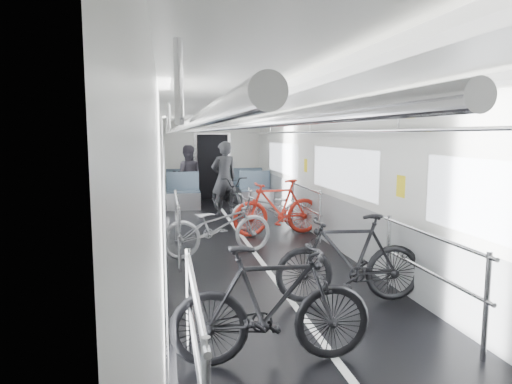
% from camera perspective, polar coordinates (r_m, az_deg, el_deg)
% --- Properties ---
extents(car_shell, '(3.02, 14.01, 2.41)m').
position_cam_1_polar(car_shell, '(9.21, -2.14, 1.74)').
color(car_shell, black).
rests_on(car_shell, ground).
extents(bike_left_mid, '(1.81, 0.61, 1.07)m').
position_cam_1_polar(bike_left_mid, '(4.08, 2.01, -13.89)').
color(bike_left_mid, black).
rests_on(bike_left_mid, floor).
extents(bike_left_far, '(1.99, 1.05, 0.99)m').
position_cam_1_polar(bike_left_far, '(7.60, -4.80, -4.25)').
color(bike_left_far, '#98989C').
rests_on(bike_left_far, floor).
extents(bike_right_near, '(1.83, 0.71, 1.07)m').
position_cam_1_polar(bike_right_near, '(5.60, 11.59, -8.14)').
color(bike_right_near, black).
rests_on(bike_right_near, floor).
extents(bike_right_mid, '(1.70, 0.67, 0.88)m').
position_cam_1_polar(bike_right_mid, '(9.69, 1.87, -2.09)').
color(bike_right_mid, '#B7B6BC').
rests_on(bike_right_mid, floor).
extents(bike_right_far, '(1.91, 0.76, 1.11)m').
position_cam_1_polar(bike_right_far, '(9.09, 2.71, -1.96)').
color(bike_right_far, red).
rests_on(bike_right_far, floor).
extents(bike_aisle, '(1.08, 2.00, 1.00)m').
position_cam_1_polar(bike_aisle, '(11.32, -3.70, -0.45)').
color(bike_aisle, black).
rests_on(bike_aisle, floor).
extents(person_standing, '(0.77, 0.62, 1.84)m').
position_cam_1_polar(person_standing, '(11.36, -4.03, 1.72)').
color(person_standing, black).
rests_on(person_standing, floor).
extents(person_seated, '(0.88, 0.71, 1.71)m').
position_cam_1_polar(person_seated, '(12.94, -8.56, 2.03)').
color(person_seated, '#2A272E').
rests_on(person_seated, floor).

